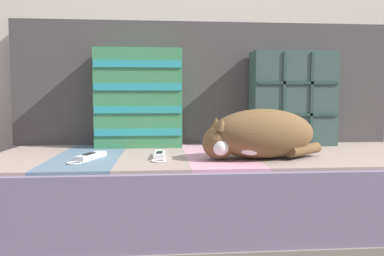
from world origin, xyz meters
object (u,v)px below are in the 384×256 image
Objects in this scene: game_remote_near at (160,155)px; game_remote_far at (90,157)px; throw_pillow_striped at (139,98)px; throw_pillow_quilted at (292,99)px; sleeping_cat at (258,135)px; couch at (214,201)px.

game_remote_near and game_remote_far have the same top height.
throw_pillow_striped reaches higher than game_remote_near.
throw_pillow_quilted reaches higher than game_remote_far.
throw_pillow_striped is (-0.68, -0.00, 0.00)m from throw_pillow_quilted.
throw_pillow_quilted reaches higher than sleeping_cat.
throw_pillow_quilted reaches higher than game_remote_near.
throw_pillow_quilted is 0.46m from sleeping_cat.
game_remote_far is (-0.24, -0.01, 0.00)m from game_remote_near.
throw_pillow_striped reaches higher than game_remote_far.
sleeping_cat reaches higher than game_remote_near.
throw_pillow_striped is 0.95× the size of sleeping_cat.
sleeping_cat is at bearing -3.41° from game_remote_far.
game_remote_near is 0.90× the size of game_remote_far.
throw_pillow_quilted is 2.24× the size of game_remote_near.
throw_pillow_quilted is at bearing 28.28° from game_remote_near.
sleeping_cat is 2.13× the size of game_remote_far.
game_remote_far is at bearing 176.59° from sleeping_cat.
game_remote_near is at bearing 172.09° from sleeping_cat.
game_remote_far is at bearing -114.56° from throw_pillow_striped.
sleeping_cat is at bearing -7.91° from game_remote_near.
couch is at bearing 125.18° from sleeping_cat.
sleeping_cat is 2.38× the size of game_remote_near.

